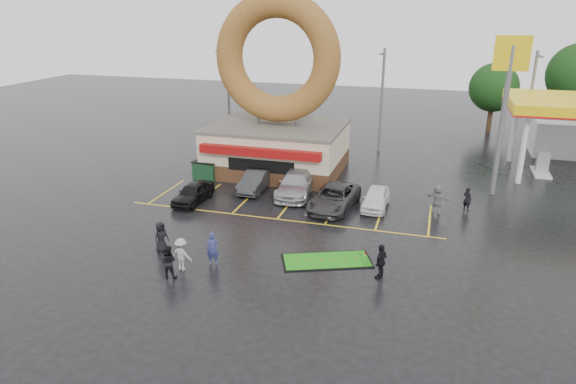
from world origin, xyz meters
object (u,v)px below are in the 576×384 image
(car_dgrey, at_px, (256,181))
(person_blue, at_px, (213,249))
(streetlight_mid, at_px, (382,98))
(streetlight_left, at_px, (228,93))
(car_black, at_px, (193,193))
(car_silver, at_px, (296,184))
(shell_sign, at_px, (507,87))
(donut_shop, at_px, (277,115))
(person_cameraman, at_px, (381,261))
(car_white, at_px, (376,198))
(dumpster, at_px, (207,170))
(streetlight_right, at_px, (530,103))
(putting_green, at_px, (327,261))
(car_grey, at_px, (334,198))

(car_dgrey, xyz_separation_m, person_blue, (1.73, -11.06, 0.15))
(streetlight_mid, xyz_separation_m, car_dgrey, (-7.06, -12.92, -4.08))
(streetlight_left, bearing_deg, car_black, -76.15)
(car_silver, xyz_separation_m, person_blue, (-1.25, -11.06, 0.06))
(streetlight_mid, bearing_deg, shell_sign, -44.73)
(donut_shop, distance_m, person_cameraman, 18.40)
(donut_shop, relative_size, car_white, 3.52)
(shell_sign, xyz_separation_m, streetlight_left, (-23.00, 7.92, -2.60))
(donut_shop, relative_size, dumpster, 7.50)
(streetlight_left, height_order, car_dgrey, streetlight_left)
(car_black, bearing_deg, dumpster, 107.10)
(donut_shop, relative_size, shell_sign, 1.27)
(car_white, relative_size, person_blue, 2.26)
(streetlight_right, relative_size, car_silver, 1.65)
(donut_shop, distance_m, car_silver, 6.84)
(car_dgrey, height_order, person_cameraman, person_cameraman)
(streetlight_right, xyz_separation_m, person_blue, (-17.32, -24.98, -3.93))
(streetlight_right, relative_size, car_dgrey, 2.11)
(car_white, distance_m, person_blue, 12.19)
(shell_sign, distance_m, streetlight_mid, 12.93)
(streetlight_right, distance_m, person_blue, 30.65)
(streetlight_mid, bearing_deg, car_silver, -107.48)
(streetlight_mid, height_order, car_black, streetlight_mid)
(car_silver, relative_size, person_cameraman, 3.09)
(shell_sign, relative_size, person_blue, 6.24)
(car_black, xyz_separation_m, person_blue, (4.90, -7.63, 0.18))
(donut_shop, distance_m, streetlight_mid, 10.59)
(streetlight_right, distance_m, car_white, 18.67)
(car_silver, relative_size, person_blue, 3.21)
(car_silver, bearing_deg, person_blue, -100.65)
(streetlight_right, bearing_deg, car_white, -125.09)
(putting_green, bearing_deg, car_black, 151.09)
(donut_shop, distance_m, car_white, 11.08)
(person_cameraman, bearing_deg, car_silver, -125.47)
(donut_shop, distance_m, car_grey, 9.79)
(car_black, bearing_deg, car_dgrey, 49.57)
(car_silver, relative_size, car_grey, 1.04)
(shell_sign, bearing_deg, person_cameraman, -113.25)
(car_dgrey, height_order, dumpster, car_dgrey)
(car_silver, distance_m, person_blue, 11.13)
(car_dgrey, distance_m, putting_green, 11.64)
(streetlight_left, bearing_deg, dumpster, -76.62)
(person_blue, bearing_deg, shell_sign, 29.30)
(streetlight_right, relative_size, car_white, 2.35)
(streetlight_left, height_order, streetlight_mid, same)
(car_grey, xyz_separation_m, person_cameraman, (3.97, -8.27, 0.16))
(streetlight_mid, height_order, car_white, streetlight_mid)
(car_black, height_order, car_grey, car_grey)
(streetlight_left, height_order, dumpster, streetlight_left)
(dumpster, bearing_deg, donut_shop, 44.42)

